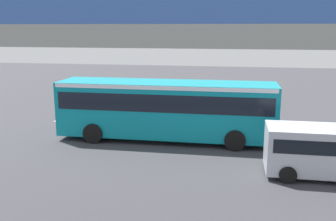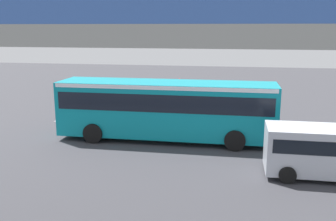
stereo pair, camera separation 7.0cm
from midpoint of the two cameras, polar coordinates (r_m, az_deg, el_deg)
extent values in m
plane|color=#38383D|center=(20.97, -2.76, -4.14)|extent=(80.00, 80.00, 0.00)
cube|color=#0C8493|center=(20.24, -0.39, 0.28)|extent=(11.50, 2.55, 2.86)
cube|color=black|center=(20.14, -0.39, 1.72)|extent=(11.04, 2.59, 0.90)
cube|color=white|center=(20.01, -0.39, 3.96)|extent=(11.27, 2.58, 0.20)
cube|color=black|center=(21.93, -15.38, 1.70)|extent=(0.04, 2.24, 1.20)
cylinder|color=black|center=(20.32, -11.32, -3.40)|extent=(1.04, 0.30, 1.04)
cylinder|color=black|center=(22.63, -9.00, -1.68)|extent=(1.04, 0.30, 1.04)
cylinder|color=black|center=(18.99, 9.94, -4.46)|extent=(1.04, 0.30, 1.04)
cylinder|color=black|center=(21.45, 9.97, -2.50)|extent=(1.04, 0.30, 1.04)
cube|color=#B7BCC6|center=(16.64, 22.66, -5.54)|extent=(4.80, 1.95, 1.86)
cube|color=black|center=(16.54, 22.76, -4.36)|extent=(4.42, 1.98, 0.56)
cylinder|color=black|center=(15.70, 17.47, -9.21)|extent=(0.68, 0.22, 0.68)
cylinder|color=black|center=(17.52, 16.68, -6.89)|extent=(0.68, 0.22, 0.68)
cylinder|color=#2D2D38|center=(25.09, -13.18, -0.69)|extent=(0.32, 0.32, 0.85)
cylinder|color=navy|center=(24.93, -13.27, 1.04)|extent=(0.38, 0.38, 0.70)
sphere|color=tan|center=(24.84, -13.32, 2.13)|extent=(0.22, 0.22, 0.22)
cylinder|color=slate|center=(24.02, 1.53, 1.44)|extent=(0.08, 0.08, 2.80)
cube|color=red|center=(23.83, 1.54, 4.04)|extent=(0.04, 0.60, 0.60)
cube|color=silver|center=(23.10, 13.44, -2.91)|extent=(2.00, 0.20, 0.01)
cube|color=silver|center=(23.18, 3.53, -2.53)|extent=(2.00, 0.20, 0.01)
cube|color=silver|center=(23.94, -6.04, -2.09)|extent=(2.00, 0.20, 0.01)
cube|color=silver|center=(25.31, -14.78, -1.64)|extent=(2.00, 0.20, 0.01)
cube|color=gray|center=(10.17, -16.37, 10.90)|extent=(24.36, 2.60, 0.50)
cube|color=#3359A5|center=(11.33, -13.76, 15.21)|extent=(24.36, 0.08, 1.10)
camera|label=1|loc=(0.03, -90.10, -0.02)|focal=40.50mm
camera|label=2|loc=(0.03, 89.90, 0.02)|focal=40.50mm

